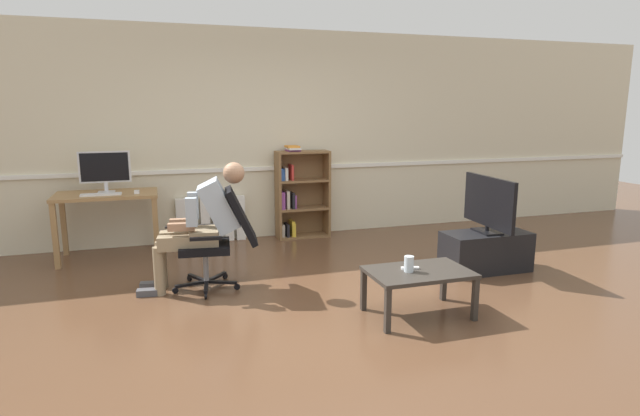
{
  "coord_description": "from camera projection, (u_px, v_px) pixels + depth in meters",
  "views": [
    {
      "loc": [
        -1.41,
        -4.05,
        1.7
      ],
      "look_at": [
        0.15,
        0.85,
        0.7
      ],
      "focal_mm": 28.85,
      "sensor_mm": 36.0,
      "label": 1
    }
  ],
  "objects": [
    {
      "name": "ground_plane",
      "position": [
        333.0,
        304.0,
        4.54
      ],
      "size": [
        18.0,
        18.0,
        0.0
      ],
      "primitive_type": "plane",
      "color": "brown"
    },
    {
      "name": "back_wall",
      "position": [
        268.0,
        136.0,
        6.76
      ],
      "size": [
        12.0,
        0.13,
        2.7
      ],
      "color": "beige",
      "rests_on": "ground_plane"
    },
    {
      "name": "computer_desk",
      "position": [
        107.0,
        203.0,
        5.84
      ],
      "size": [
        1.11,
        0.64,
        0.76
      ],
      "color": "#9E7547",
      "rests_on": "ground_plane"
    },
    {
      "name": "imac_monitor",
      "position": [
        105.0,
        169.0,
        5.83
      ],
      "size": [
        0.56,
        0.14,
        0.47
      ],
      "color": "silver",
      "rests_on": "computer_desk"
    },
    {
      "name": "keyboard",
      "position": [
        101.0,
        194.0,
        5.67
      ],
      "size": [
        0.43,
        0.12,
        0.02
      ],
      "primitive_type": "cube",
      "color": "white",
      "rests_on": "computer_desk"
    },
    {
      "name": "computer_mouse",
      "position": [
        137.0,
        192.0,
        5.8
      ],
      "size": [
        0.06,
        0.1,
        0.03
      ],
      "primitive_type": "cube",
      "color": "white",
      "rests_on": "computer_desk"
    },
    {
      "name": "bookshelf",
      "position": [
        299.0,
        195.0,
        6.82
      ],
      "size": [
        0.7,
        0.3,
        1.22
      ],
      "color": "brown",
      "rests_on": "ground_plane"
    },
    {
      "name": "radiator",
      "position": [
        211.0,
        219.0,
        6.62
      ],
      "size": [
        0.87,
        0.08,
        0.58
      ],
      "color": "white",
      "rests_on": "ground_plane"
    },
    {
      "name": "office_chair",
      "position": [
        221.0,
        235.0,
        4.87
      ],
      "size": [
        0.84,
        0.62,
        0.97
      ],
      "rotation": [
        0.0,
        0.0,
        -1.69
      ],
      "color": "black",
      "rests_on": "ground_plane"
    },
    {
      "name": "person_seated",
      "position": [
        202.0,
        222.0,
        4.81
      ],
      "size": [
        1.03,
        0.43,
        1.21
      ],
      "rotation": [
        0.0,
        0.0,
        -1.69
      ],
      "color": "#937F60",
      "rests_on": "ground_plane"
    },
    {
      "name": "tv_stand",
      "position": [
        486.0,
        251.0,
        5.45
      ],
      "size": [
        0.91,
        0.42,
        0.42
      ],
      "color": "black",
      "rests_on": "ground_plane"
    },
    {
      "name": "tv_screen",
      "position": [
        489.0,
        204.0,
        5.35
      ],
      "size": [
        0.22,
        0.89,
        0.59
      ],
      "rotation": [
        0.0,
        0.0,
        1.51
      ],
      "color": "black",
      "rests_on": "tv_stand"
    },
    {
      "name": "coffee_table",
      "position": [
        419.0,
        276.0,
        4.24
      ],
      "size": [
        0.84,
        0.54,
        0.39
      ],
      "color": "#332D28",
      "rests_on": "ground_plane"
    },
    {
      "name": "drinking_glass",
      "position": [
        409.0,
        264.0,
        4.18
      ],
      "size": [
        0.08,
        0.08,
        0.13
      ],
      "primitive_type": "cylinder",
      "color": "silver",
      "rests_on": "coffee_table"
    },
    {
      "name": "spare_remote",
      "position": [
        410.0,
        268.0,
        4.26
      ],
      "size": [
        0.15,
        0.07,
        0.02
      ],
      "primitive_type": "cube",
      "rotation": [
        0.0,
        0.0,
        4.49
      ],
      "color": "white",
      "rests_on": "coffee_table"
    }
  ]
}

